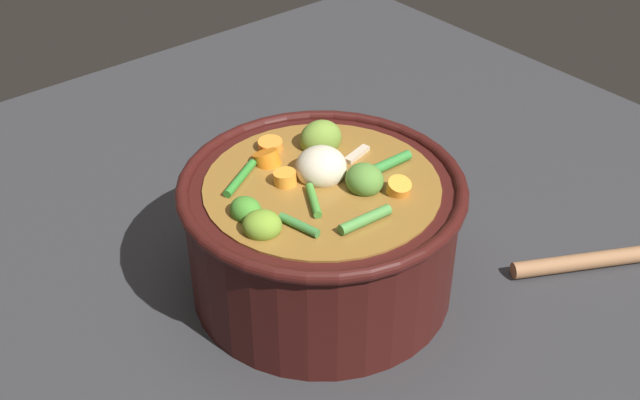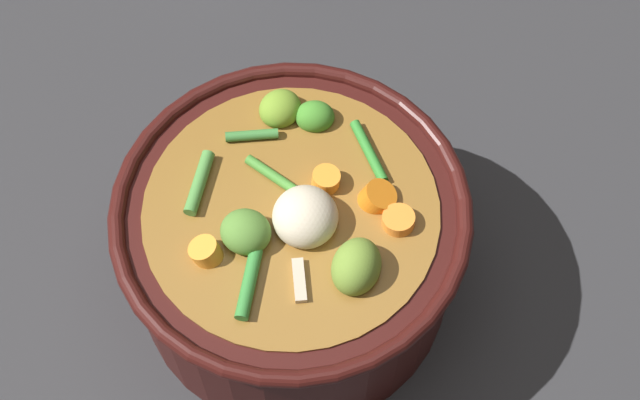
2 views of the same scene
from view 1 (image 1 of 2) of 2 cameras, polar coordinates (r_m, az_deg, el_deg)
The scene contains 2 objects.
ground_plane at distance 0.78m, azimuth 0.13°, elevation -6.00°, with size 1.10×1.10×0.00m, color #2D2D30.
cooking_pot at distance 0.74m, azimuth 0.12°, elevation -2.25°, with size 0.26×0.26×0.14m.
Camera 1 is at (0.37, 0.45, 0.52)m, focal length 45.25 mm.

